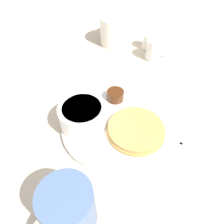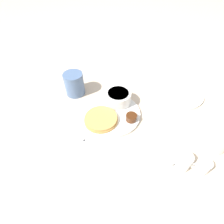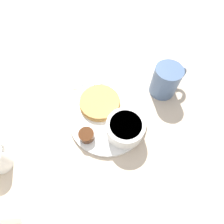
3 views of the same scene
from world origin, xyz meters
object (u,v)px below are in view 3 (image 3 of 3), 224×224
Objects in this scene: plate at (108,119)px; coffee_mug at (166,81)px; bowl at (125,128)px; fork at (88,85)px.

coffee_mug is (0.03, -0.21, 0.04)m from plate.
plate is 0.08m from bowl.
bowl is at bearing 117.30° from coffee_mug.
bowl is 0.75× the size of fork.
bowl is 0.88× the size of coffee_mug.
plate is 0.15m from fork.
fork is at bearing 5.73° from plate.
bowl is at bearing -168.80° from fork.
plate is 1.95× the size of coffee_mug.
bowl reaches higher than plate.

